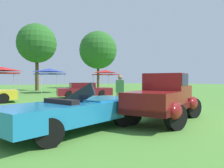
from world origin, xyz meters
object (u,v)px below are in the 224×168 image
Objects in this scene: show_car_burgundy at (84,90)px; canopy_tent_right_field at (106,72)px; spectator_between_cars at (120,91)px; neighbor_convertible at (76,110)px; feature_pickup_truck at (165,97)px; canopy_tent_center_field at (50,71)px; canopy_tent_left_field at (2,70)px.

show_car_burgundy is 10.43m from canopy_tent_right_field.
spectator_between_cars is (-1.60, -7.32, 0.31)m from show_car_burgundy.
canopy_tent_right_field is at bearing 60.67° from spectator_between_cars.
spectator_between_cars is (3.59, 2.85, 0.33)m from neighbor_convertible.
feature_pickup_truck is 1.53× the size of canopy_tent_center_field.
feature_pickup_truck is at bearing -115.75° from canopy_tent_right_field.
spectator_between_cars is at bearing -76.60° from canopy_tent_left_field.
spectator_between_cars is at bearing -94.95° from canopy_tent_center_field.
feature_pickup_truck is at bearing -95.28° from canopy_tent_center_field.
canopy_tent_right_field is at bearing 56.06° from neighbor_convertible.
canopy_tent_center_field reaches higher than spectator_between_cars.
feature_pickup_truck is 3.23m from neighbor_convertible.
feature_pickup_truck is 1.58× the size of canopy_tent_right_field.
spectator_between_cars is at bearing 83.17° from feature_pickup_truck.
canopy_tent_left_field and canopy_tent_center_field have the same top height.
show_car_burgundy is 9.30m from canopy_tent_left_field.
show_car_burgundy is (2.00, 10.60, -0.26)m from feature_pickup_truck.
show_car_burgundy is 2.74× the size of spectator_between_cars.
feature_pickup_truck reaches higher than show_car_burgundy.
show_car_burgundy is 7.50m from spectator_between_cars.
canopy_tent_right_field is (12.01, 17.85, 1.84)m from neighbor_convertible.
spectator_between_cars is at bearing 38.46° from neighbor_convertible.
canopy_tent_left_field is (-3.14, 18.13, 1.56)m from feature_pickup_truck.
neighbor_convertible is 1.67× the size of canopy_tent_left_field.
feature_pickup_truck is at bearing -80.16° from canopy_tent_left_field.
spectator_between_cars is at bearing -119.33° from canopy_tent_right_field.
spectator_between_cars is 0.62× the size of canopy_tent_right_field.
neighbor_convertible is at bearing 172.23° from feature_pickup_truck.
spectator_between_cars is 0.59× the size of canopy_tent_left_field.
canopy_tent_right_field reaches higher than show_car_burgundy.
show_car_burgundy is 8.38m from canopy_tent_center_field.
neighbor_convertible reaches higher than show_car_burgundy.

